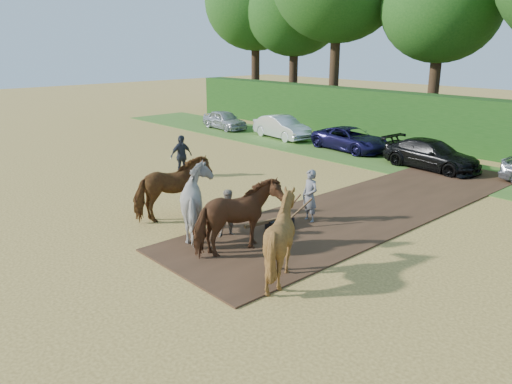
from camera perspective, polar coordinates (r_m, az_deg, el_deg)
The scene contains 8 objects.
ground at distance 15.13m, azimuth -7.16°, elevation -6.00°, with size 120.00×120.00×0.00m, color gold.
earth_strip at distance 18.87m, azimuth 13.24°, elevation -1.60°, with size 4.50×17.00×0.05m, color #472D1C.
grass_verge at distance 25.42m, azimuth 19.56°, elevation 2.55°, with size 50.00×5.00×0.03m, color #38601E.
hedgerow at distance 29.13m, azimuth 24.15°, elevation 6.74°, with size 46.00×1.60×3.00m, color #14380F.
spectator_near at distance 15.35m, azimuth -3.05°, elevation -2.49°, with size 0.74×0.58×1.53m, color tan.
spectator_far at distance 22.64m, azimuth -8.53°, elevation 4.10°, with size 1.10×0.46×1.88m, color #252932.
plough_team at distance 14.75m, azimuth -3.95°, elevation -2.05°, with size 7.34×5.11×2.17m.
parked_cars at distance 24.62m, azimuth 23.35°, elevation 3.33°, with size 35.83×3.27×1.46m.
Camera 1 is at (11.52, -7.91, 5.80)m, focal length 35.00 mm.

